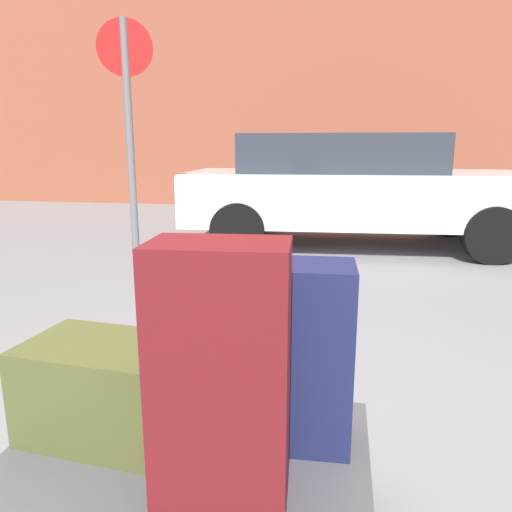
# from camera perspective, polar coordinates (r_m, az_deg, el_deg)

# --- Properties ---
(luggage_cart) EXTENTS (1.11, 0.78, 0.34)m
(luggage_cart) POSITION_cam_1_polar(r_m,az_deg,el_deg) (1.64, -8.24, -24.22)
(luggage_cart) COLOR #4C4C51
(luggage_cart) RESTS_ON ground_plane
(duffel_bag_olive_rear_right) EXTENTS (0.69, 0.38, 0.31)m
(duffel_bag_olive_rear_right) POSITION_cam_1_polar(r_m,az_deg,el_deg) (1.62, -15.00, -15.44)
(duffel_bag_olive_rear_right) COLOR #4C5128
(duffel_bag_olive_rear_right) RESTS_ON luggage_cart
(suitcase_navy_center) EXTENTS (0.38, 0.24, 0.58)m
(suitcase_navy_center) POSITION_cam_1_polar(r_m,az_deg,el_deg) (1.51, 4.18, -11.61)
(suitcase_navy_center) COLOR #191E47
(suitcase_navy_center) RESTS_ON luggage_cart
(suitcase_maroon_rear_left) EXTENTS (0.35, 0.23, 0.70)m
(suitcase_maroon_rear_left) POSITION_cam_1_polar(r_m,az_deg,el_deg) (1.21, -4.21, -14.74)
(suitcase_maroon_rear_left) COLOR maroon
(suitcase_maroon_rear_left) RESTS_ON luggage_cart
(parked_car) EXTENTS (4.40, 2.13, 1.42)m
(parked_car) POSITION_cam_1_polar(r_m,az_deg,el_deg) (6.33, 11.37, 8.05)
(parked_car) COLOR silver
(parked_car) RESTS_ON ground_plane
(bollard_kerb_near) EXTENTS (0.27, 0.27, 0.73)m
(bollard_kerb_near) POSITION_cam_1_polar(r_m,az_deg,el_deg) (7.88, 26.21, 5.00)
(bollard_kerb_near) COLOR #383838
(bollard_kerb_near) RESTS_ON ground_plane
(no_parking_sign) EXTENTS (0.48, 0.16, 2.38)m
(no_parking_sign) POSITION_cam_1_polar(r_m,az_deg,el_deg) (4.72, -14.94, 15.04)
(no_parking_sign) COLOR slate
(no_parking_sign) RESTS_ON ground_plane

